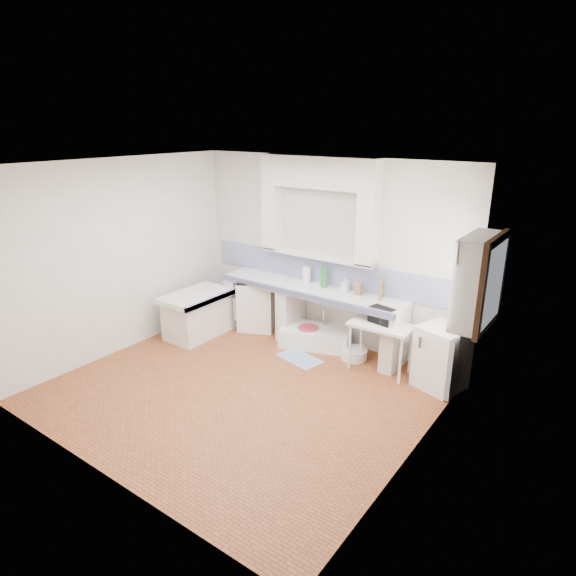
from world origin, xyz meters
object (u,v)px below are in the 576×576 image
Objects in this scene: sink at (316,337)px; side_table at (380,348)px; stove at (258,305)px; fridge at (441,357)px.

sink is 1.27× the size of side_table.
stove is at bearing 173.54° from side_table.
stove is 0.97× the size of side_table.
side_table reaches higher than sink.
fridge is (3.12, -0.14, 0.01)m from stove.
side_table is (2.30, -0.20, -0.06)m from stove.
stove is 3.12m from fridge.
sink is at bearing 169.35° from side_table.
stove is 0.97× the size of fridge.
side_table is 0.82m from fridge.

